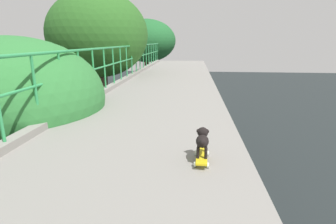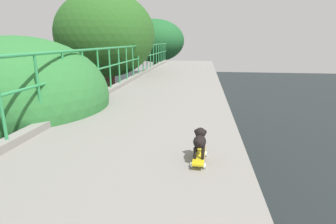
{
  "view_description": "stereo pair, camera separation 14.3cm",
  "coord_description": "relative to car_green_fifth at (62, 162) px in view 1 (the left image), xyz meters",
  "views": [
    {
      "loc": [
        2.24,
        -0.53,
        6.86
      ],
      "look_at": [
        1.87,
        3.25,
        5.81
      ],
      "focal_mm": 27.84,
      "sensor_mm": 36.0,
      "label": 1
    },
    {
      "loc": [
        2.38,
        -0.51,
        6.86
      ],
      "look_at": [
        1.87,
        3.25,
        5.81
      ],
      "focal_mm": 27.84,
      "sensor_mm": 36.0,
      "label": 2
    }
  ],
  "objects": [
    {
      "name": "roadside_tree_far",
      "position": [
        2.65,
        -0.53,
        6.29
      ],
      "size": [
        4.3,
        4.3,
        8.93
      ],
      "color": "brown",
      "rests_on": "ground"
    },
    {
      "name": "toy_skateboard",
      "position": [
        6.92,
        -9.01,
        4.81
      ],
      "size": [
        0.19,
        0.52,
        0.09
      ],
      "color": "yellow",
      "rests_on": "overpass_deck"
    },
    {
      "name": "small_dog",
      "position": [
        6.92,
        -8.99,
        5.02
      ],
      "size": [
        0.17,
        0.38,
        0.31
      ],
      "color": "black",
      "rests_on": "toy_skateboard"
    },
    {
      "name": "roadside_tree_farthest",
      "position": [
        2.54,
        12.03,
        6.1
      ],
      "size": [
        5.25,
        5.25,
        8.73
      ],
      "color": "brown",
      "rests_on": "ground"
    },
    {
      "name": "car_green_fifth",
      "position": [
        0.0,
        0.0,
        0.0
      ],
      "size": [
        1.84,
        4.07,
        1.52
      ],
      "color": "#1D6733",
      "rests_on": "ground"
    },
    {
      "name": "city_bus",
      "position": [
        -3.92,
        10.13,
        1.11
      ],
      "size": [
        2.61,
        11.29,
        3.17
      ],
      "color": "#AF1B20",
      "rests_on": "ground"
    },
    {
      "name": "roadside_tree_mid",
      "position": [
        2.97,
        -6.81,
        4.8
      ],
      "size": [
        3.8,
        3.8,
        6.97
      ],
      "color": "brown",
      "rests_on": "ground"
    }
  ]
}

